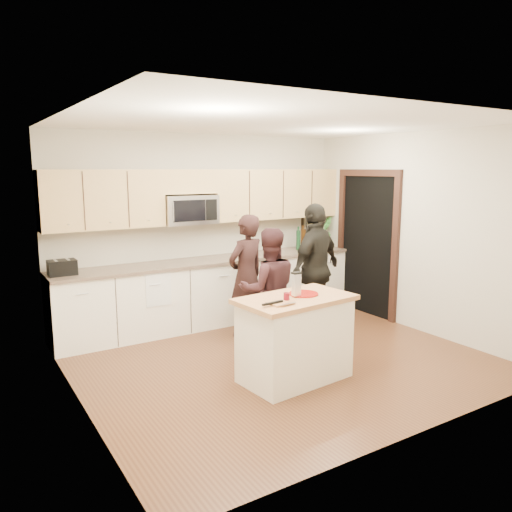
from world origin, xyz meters
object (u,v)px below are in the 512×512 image
island (295,338)px  woman_right (315,269)px  toaster (62,267)px  woman_center (269,290)px  woman_left (246,276)px

island → woman_right: woman_right is taller
toaster → woman_center: bearing=-32.2°
toaster → island: bearing=-50.0°
woman_center → woman_right: woman_right is taller
toaster → woman_right: woman_right is taller
toaster → woman_right: bearing=-20.1°
woman_right → woman_center: bearing=-5.5°
island → woman_center: woman_center is taller
woman_left → woman_right: woman_right is taller
woman_center → woman_right: (0.90, 0.23, 0.12)m
toaster → woman_center: 2.52m
woman_right → toaster: bearing=-40.0°
island → woman_right: 1.66m
island → woman_center: size_ratio=0.83×
toaster → woman_center: woman_center is taller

